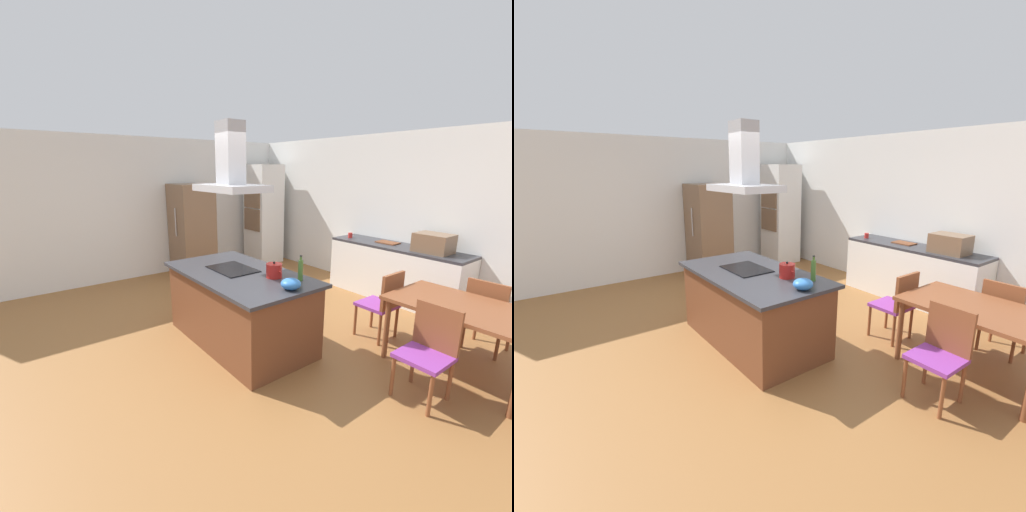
# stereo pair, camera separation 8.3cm
# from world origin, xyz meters

# --- Properties ---
(ground) EXTENTS (16.00, 16.00, 0.00)m
(ground) POSITION_xyz_m (0.00, 1.50, 0.00)
(ground) COLOR #936033
(wall_back) EXTENTS (7.20, 0.10, 2.70)m
(wall_back) POSITION_xyz_m (0.00, 3.25, 1.35)
(wall_back) COLOR white
(wall_back) RESTS_ON ground
(wall_left) EXTENTS (0.10, 8.80, 2.70)m
(wall_left) POSITION_xyz_m (-3.45, 1.00, 1.35)
(wall_left) COLOR white
(wall_left) RESTS_ON ground
(kitchen_island) EXTENTS (1.96, 1.10, 0.90)m
(kitchen_island) POSITION_xyz_m (0.00, 0.00, 0.45)
(kitchen_island) COLOR brown
(kitchen_island) RESTS_ON ground
(cooktop) EXTENTS (0.60, 0.44, 0.01)m
(cooktop) POSITION_xyz_m (-0.15, 0.00, 0.91)
(cooktop) COLOR black
(cooktop) RESTS_ON kitchen_island
(tea_kettle) EXTENTS (0.23, 0.18, 0.19)m
(tea_kettle) POSITION_xyz_m (0.41, 0.21, 0.98)
(tea_kettle) COLOR #B21E19
(tea_kettle) RESTS_ON kitchen_island
(olive_oil_bottle) EXTENTS (0.06, 0.06, 0.29)m
(olive_oil_bottle) POSITION_xyz_m (0.67, 0.36, 1.02)
(olive_oil_bottle) COLOR #47722D
(olive_oil_bottle) RESTS_ON kitchen_island
(mixing_bowl) EXTENTS (0.21, 0.21, 0.12)m
(mixing_bowl) POSITION_xyz_m (0.82, 0.09, 0.96)
(mixing_bowl) COLOR #2D6BB7
(mixing_bowl) RESTS_ON kitchen_island
(back_counter) EXTENTS (2.21, 0.62, 0.90)m
(back_counter) POSITION_xyz_m (0.34, 2.88, 0.45)
(back_counter) COLOR white
(back_counter) RESTS_ON ground
(countertop_microwave) EXTENTS (0.50, 0.38, 0.28)m
(countertop_microwave) POSITION_xyz_m (0.89, 2.88, 1.04)
(countertop_microwave) COLOR brown
(countertop_microwave) RESTS_ON back_counter
(coffee_mug_red) EXTENTS (0.08, 0.08, 0.09)m
(coffee_mug_red) POSITION_xyz_m (-0.56, 2.80, 0.95)
(coffee_mug_red) COLOR red
(coffee_mug_red) RESTS_ON back_counter
(cutting_board) EXTENTS (0.34, 0.24, 0.02)m
(cutting_board) POSITION_xyz_m (0.11, 2.93, 0.91)
(cutting_board) COLOR brown
(cutting_board) RESTS_ON back_counter
(wall_oven_stack) EXTENTS (0.70, 0.66, 2.20)m
(wall_oven_stack) POSITION_xyz_m (-2.90, 2.65, 1.10)
(wall_oven_stack) COLOR white
(wall_oven_stack) RESTS_ON ground
(refrigerator) EXTENTS (0.80, 0.73, 1.82)m
(refrigerator) POSITION_xyz_m (-2.98, 0.87, 0.91)
(refrigerator) COLOR brown
(refrigerator) RESTS_ON ground
(dining_table) EXTENTS (1.40, 0.90, 0.75)m
(dining_table) POSITION_xyz_m (1.95, 1.47, 0.67)
(dining_table) COLOR brown
(dining_table) RESTS_ON ground
(chair_facing_back_wall) EXTENTS (0.42, 0.42, 0.89)m
(chair_facing_back_wall) POSITION_xyz_m (1.95, 2.13, 0.51)
(chair_facing_back_wall) COLOR purple
(chair_facing_back_wall) RESTS_ON ground
(chair_facing_island) EXTENTS (0.42, 0.42, 0.89)m
(chair_facing_island) POSITION_xyz_m (1.95, 0.80, 0.51)
(chair_facing_island) COLOR purple
(chair_facing_island) RESTS_ON ground
(chair_at_left_end) EXTENTS (0.42, 0.42, 0.89)m
(chair_at_left_end) POSITION_xyz_m (1.04, 1.47, 0.51)
(chair_at_left_end) COLOR purple
(chair_at_left_end) RESTS_ON ground
(range_hood) EXTENTS (0.90, 0.55, 0.78)m
(range_hood) POSITION_xyz_m (-0.15, 0.00, 2.10)
(range_hood) COLOR #ADADB2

